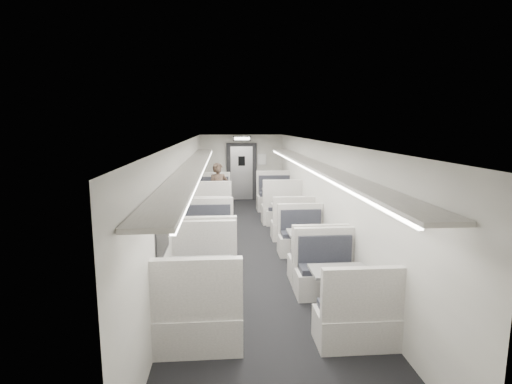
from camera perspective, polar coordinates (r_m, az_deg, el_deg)
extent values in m
cube|color=black|center=(9.09, -0.37, -8.45)|extent=(3.00, 12.00, 0.12)
cube|color=silver|center=(8.65, -0.39, 7.64)|extent=(3.00, 12.00, 0.12)
cube|color=#B4B2A8|center=(14.78, -2.10, 3.54)|extent=(3.00, 0.12, 2.40)
cube|color=#B4B2A8|center=(3.06, 8.52, -21.04)|extent=(3.00, 0.12, 2.40)
cube|color=#B4B2A8|center=(8.81, -10.55, -0.74)|extent=(0.12, 12.00, 2.40)
cube|color=#B4B2A8|center=(9.03, 9.54, -0.46)|extent=(0.12, 12.00, 2.40)
cube|color=silver|center=(11.45, -6.31, -3.17)|extent=(1.12, 0.62, 0.48)
cube|color=black|center=(11.42, -6.34, -1.71)|extent=(0.99, 0.50, 0.11)
cube|color=silver|center=(11.11, -6.41, -0.37)|extent=(1.12, 0.13, 0.74)
cube|color=silver|center=(13.06, -6.10, -1.58)|extent=(1.12, 0.62, 0.48)
cube|color=black|center=(12.98, -6.13, -0.34)|extent=(0.99, 0.50, 0.11)
cube|color=silver|center=(13.18, -6.13, 1.21)|extent=(1.12, 0.13, 0.74)
cylinder|color=silver|center=(12.23, -6.21, -1.74)|extent=(0.11, 0.11, 0.73)
cylinder|color=silver|center=(12.30, -6.18, -3.33)|extent=(0.38, 0.38, 0.03)
cube|color=slate|center=(12.16, -6.25, 0.14)|extent=(0.93, 0.63, 0.04)
cube|color=silver|center=(9.69, -6.63, -5.66)|extent=(1.03, 0.57, 0.44)
cube|color=black|center=(9.65, -6.65, -4.09)|extent=(0.91, 0.46, 0.10)
cube|color=silver|center=(9.35, -6.74, -2.70)|extent=(1.03, 0.12, 0.68)
cube|color=silver|center=(11.15, -6.36, -3.62)|extent=(1.03, 0.57, 0.44)
cube|color=black|center=(11.06, -6.39, -2.31)|extent=(0.91, 0.46, 0.10)
cube|color=silver|center=(11.24, -6.38, -0.62)|extent=(1.03, 0.12, 0.68)
cylinder|color=silver|center=(10.39, -6.50, -3.95)|extent=(0.10, 0.10, 0.67)
cylinder|color=silver|center=(10.47, -6.46, -5.65)|extent=(0.35, 0.35, 0.03)
cube|color=slate|center=(10.31, -6.53, -1.93)|extent=(0.85, 0.58, 0.04)
cube|color=silver|center=(7.13, -7.39, -11.20)|extent=(1.10, 0.61, 0.47)
cube|color=black|center=(7.06, -7.42, -8.94)|extent=(0.98, 0.49, 0.10)
cube|color=silver|center=(6.73, -7.59, -7.10)|extent=(1.10, 0.12, 0.73)
cube|color=silver|center=(8.67, -6.87, -7.39)|extent=(1.10, 0.61, 0.47)
cube|color=black|center=(8.56, -6.92, -5.62)|extent=(0.98, 0.49, 0.10)
cube|color=silver|center=(8.73, -6.89, -3.21)|extent=(1.10, 0.12, 0.73)
cylinder|color=silver|center=(7.85, -7.12, -8.25)|extent=(0.10, 0.10, 0.72)
cylinder|color=silver|center=(7.97, -7.07, -10.60)|extent=(0.37, 0.37, 0.03)
cube|color=slate|center=(7.74, -7.18, -5.42)|extent=(0.92, 0.62, 0.04)
cube|color=silver|center=(5.32, -8.46, -18.70)|extent=(1.14, 0.63, 0.48)
cube|color=black|center=(5.22, -8.52, -15.68)|extent=(1.01, 0.50, 0.11)
cube|color=silver|center=(4.85, -8.83, -13.57)|extent=(1.14, 0.13, 0.75)
cube|color=silver|center=(6.84, -7.51, -12.07)|extent=(1.14, 0.63, 0.48)
cube|color=black|center=(6.70, -7.58, -9.83)|extent=(1.01, 0.50, 0.11)
cube|color=silver|center=(6.86, -7.53, -6.57)|extent=(1.14, 0.13, 0.75)
cylinder|color=silver|center=(6.02, -7.95, -13.86)|extent=(0.11, 0.11, 0.74)
cylinder|color=silver|center=(6.17, -7.87, -16.87)|extent=(0.39, 0.39, 0.03)
cube|color=slate|center=(5.87, -8.04, -10.16)|extent=(0.94, 0.64, 0.04)
cube|color=silver|center=(11.37, 3.79, -3.17)|extent=(1.16, 0.65, 0.49)
cube|color=black|center=(11.34, 3.79, -1.64)|extent=(1.03, 0.52, 0.11)
cube|color=silver|center=(11.02, 4.01, -0.23)|extent=(1.16, 0.13, 0.77)
cube|color=silver|center=(13.04, 2.71, -1.51)|extent=(1.16, 0.65, 0.49)
cube|color=black|center=(12.95, 2.73, -0.23)|extent=(1.03, 0.52, 0.11)
cube|color=silver|center=(13.16, 2.60, 1.38)|extent=(1.16, 0.13, 0.77)
cylinder|color=silver|center=(12.18, 3.22, -1.68)|extent=(0.11, 0.11, 0.76)
cylinder|color=silver|center=(12.25, 3.20, -3.34)|extent=(0.40, 0.40, 0.03)
cube|color=slate|center=(12.10, 3.24, 0.29)|extent=(0.97, 0.66, 0.04)
cube|color=silver|center=(9.83, 5.16, -5.45)|extent=(1.00, 0.55, 0.42)
cube|color=black|center=(9.79, 5.16, -3.95)|extent=(0.88, 0.44, 0.09)
cube|color=silver|center=(9.51, 5.42, -2.62)|extent=(1.00, 0.11, 0.66)
cube|color=silver|center=(11.23, 3.91, -3.52)|extent=(1.00, 0.55, 0.42)
cube|color=black|center=(11.15, 3.94, -2.26)|extent=(0.88, 0.44, 0.09)
cube|color=silver|center=(11.32, 3.79, -0.63)|extent=(1.00, 0.11, 0.66)
cylinder|color=silver|center=(10.50, 4.50, -3.83)|extent=(0.09, 0.09, 0.65)
cylinder|color=silver|center=(10.58, 4.48, -5.46)|extent=(0.34, 0.34, 0.03)
cube|color=slate|center=(10.42, 4.53, -1.89)|extent=(0.83, 0.56, 0.04)
cube|color=silver|center=(7.35, 8.69, -10.78)|extent=(0.99, 0.55, 0.42)
cube|color=black|center=(7.29, 8.69, -8.82)|extent=(0.88, 0.44, 0.09)
cube|color=silver|center=(7.00, 9.18, -7.23)|extent=(0.99, 0.11, 0.65)
cube|color=silver|center=(8.70, 6.50, -7.49)|extent=(0.99, 0.55, 0.42)
cube|color=black|center=(8.60, 6.56, -5.91)|extent=(0.88, 0.44, 0.09)
cube|color=silver|center=(8.75, 6.31, -3.75)|extent=(0.99, 0.11, 0.65)
cylinder|color=silver|center=(7.98, 7.51, -8.24)|extent=(0.09, 0.09, 0.64)
cylinder|color=silver|center=(8.08, 7.47, -10.31)|extent=(0.34, 0.34, 0.03)
cube|color=slate|center=(7.88, 7.57, -5.75)|extent=(0.82, 0.56, 0.04)
cube|color=silver|center=(5.49, 13.98, -18.29)|extent=(1.00, 0.56, 0.43)
cube|color=black|center=(5.40, 13.99, -15.71)|extent=(0.89, 0.44, 0.09)
cube|color=silver|center=(5.09, 14.97, -13.90)|extent=(1.00, 0.11, 0.66)
cube|color=silver|center=(6.77, 9.95, -12.61)|extent=(1.00, 0.56, 0.43)
cube|color=black|center=(6.65, 10.08, -10.63)|extent=(0.89, 0.44, 0.09)
cube|color=silver|center=(6.77, 9.66, -7.71)|extent=(1.00, 0.11, 0.66)
cylinder|color=silver|center=(6.07, 11.77, -14.19)|extent=(0.09, 0.09, 0.65)
cylinder|color=silver|center=(6.20, 11.66, -16.83)|extent=(0.34, 0.34, 0.03)
cube|color=slate|center=(5.94, 11.89, -10.97)|extent=(0.83, 0.57, 0.04)
imported|color=black|center=(11.88, -5.36, 0.19)|extent=(0.67, 0.51, 1.65)
cube|color=black|center=(12.13, -8.60, 2.83)|extent=(0.02, 1.18, 0.84)
cube|color=black|center=(9.96, -9.46, 1.35)|extent=(0.02, 1.18, 0.84)
cube|color=black|center=(7.80, -10.81, -0.96)|extent=(0.02, 1.18, 0.84)
cube|color=black|center=(5.67, -13.18, -5.02)|extent=(0.02, 1.18, 0.84)
cube|color=silver|center=(8.39, -8.87, 3.76)|extent=(0.46, 10.40, 0.05)
cube|color=white|center=(8.38, -7.50, 3.45)|extent=(0.05, 10.20, 0.04)
cube|color=silver|center=(8.57, 8.21, 3.90)|extent=(0.46, 10.40, 0.05)
cube|color=white|center=(8.54, 6.89, 3.57)|extent=(0.05, 10.20, 0.04)
cube|color=black|center=(14.67, -2.07, 2.91)|extent=(1.10, 0.10, 2.10)
cube|color=silver|center=(14.65, -2.07, 2.70)|extent=(0.80, 0.05, 1.95)
cube|color=black|center=(14.56, -2.07, 4.44)|extent=(0.25, 0.02, 0.35)
cube|color=black|center=(14.09, -2.02, 7.65)|extent=(0.62, 0.10, 0.16)
cube|color=silver|center=(14.03, -2.01, 7.64)|extent=(0.54, 0.02, 0.10)
cube|color=white|center=(14.66, 0.86, 4.68)|extent=(0.32, 0.02, 0.40)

